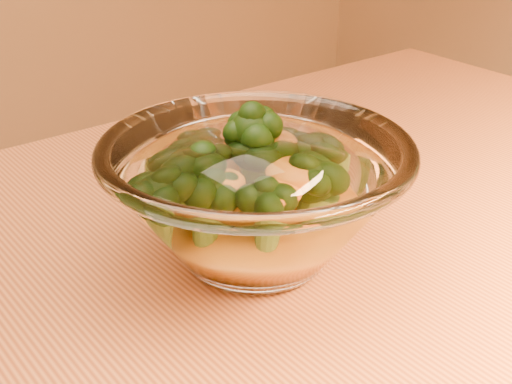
# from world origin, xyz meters

# --- Properties ---
(table) EXTENTS (1.20, 0.80, 0.75)m
(table) POSITION_xyz_m (0.00, 0.00, 0.65)
(table) COLOR #B46836
(table) RESTS_ON ground
(glass_bowl) EXTENTS (0.25, 0.25, 0.11)m
(glass_bowl) POSITION_xyz_m (0.00, 0.04, 0.81)
(glass_bowl) COLOR white
(glass_bowl) RESTS_ON table
(cheese_sauce) EXTENTS (0.12, 0.12, 0.03)m
(cheese_sauce) POSITION_xyz_m (0.00, 0.04, 0.78)
(cheese_sauce) COLOR orange
(cheese_sauce) RESTS_ON glass_bowl
(broccoli_heap) EXTENTS (0.17, 0.14, 0.09)m
(broccoli_heap) POSITION_xyz_m (-0.00, 0.05, 0.82)
(broccoli_heap) COLOR black
(broccoli_heap) RESTS_ON cheese_sauce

